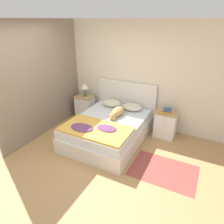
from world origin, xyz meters
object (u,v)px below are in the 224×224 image
Objects in this scene: nightstand_right at (165,124)px; pillow_left at (112,103)px; dog at (117,112)px; pillow_right at (132,107)px; nightstand_left at (85,107)px; table_lamp at (84,86)px; bed at (108,130)px; book_stack at (167,111)px.

nightstand_right is 1.30× the size of pillow_left.
dog reaches higher than pillow_left.
pillow_right is at bearing -179.26° from nightstand_right.
nightstand_left is 1.30× the size of pillow_left.
table_lamp is at bearing 177.84° from pillow_left.
pillow_left reaches higher than bed.
nightstand_left is (-1.12, 0.74, 0.06)m from bed.
book_stack is at bearing -85.09° from nightstand_right.
nightstand_right is (2.23, 0.00, 0.00)m from nightstand_left.
nightstand_left reaches higher than bed.
dog reaches higher than nightstand_right.
nightstand_right is at bearing 0.00° from nightstand_left.
bed is 0.44m from dog.
nightstand_right is 0.93× the size of dog.
bed is at bearing -112.99° from dog.
bed is 2.86× the size of dog.
pillow_right is 0.72× the size of dog.
nightstand_left is 1.81× the size of table_lamp.
dog is at bearing -51.54° from pillow_left.
bed is at bearing -34.19° from table_lamp.
bed is at bearing -147.23° from book_stack.
book_stack reaches higher than pillow_right.
pillow_right reaches higher than bed.
dog is (0.10, 0.24, 0.35)m from bed.
table_lamp is (0.00, 0.02, 0.59)m from nightstand_left.
nightstand_left is at bearing 179.26° from pillow_left.
nightstand_right is 0.35m from book_stack.
pillow_left reaches higher than nightstand_right.
book_stack is (0.00, -0.02, 0.35)m from nightstand_right.
dog is 3.06× the size of book_stack.
pillow_left is at bearing 179.70° from book_stack.
pillow_left is 2.20× the size of book_stack.
table_lamp is (-1.22, 0.51, 0.30)m from dog.
bed is at bearing -33.46° from nightstand_left.
nightstand_left is 0.59m from table_lamp.
nightstand_left is 1.42m from pillow_right.
nightstand_left is 2.23m from nightstand_right.
table_lamp is (-2.23, 0.02, 0.59)m from nightstand_right.
bed is 3.97× the size of pillow_right.
bed is at bearing -111.07° from pillow_right.
table_lamp is at bearing 157.13° from dog.
dog is at bearing -22.04° from nightstand_left.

